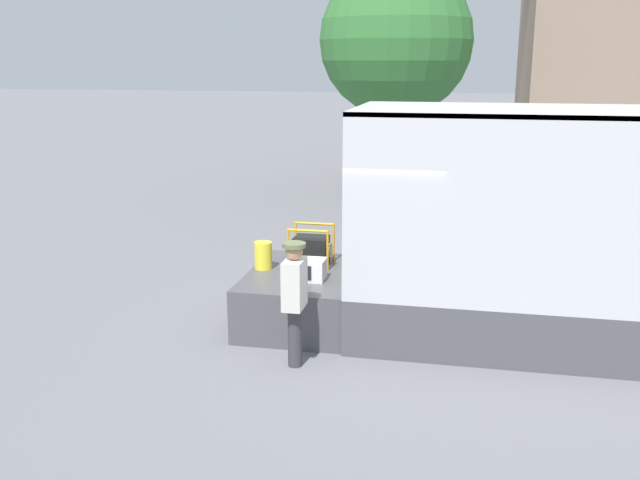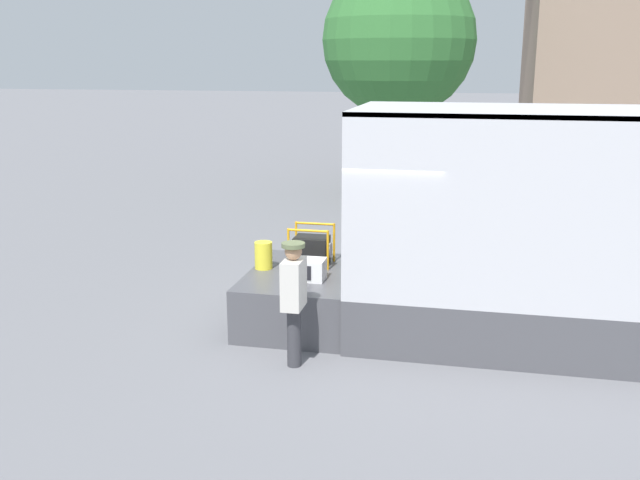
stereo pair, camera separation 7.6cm
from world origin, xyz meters
TOP-DOWN VIEW (x-y plane):
  - ground_plane at (0.00, 0.00)m, footprint 160.00×160.00m
  - tailgate_deck at (-0.79, 0.00)m, footprint 1.58×2.25m
  - microwave at (-0.67, -0.36)m, footprint 0.55×0.36m
  - portable_generator at (-0.74, 0.42)m, footprint 0.64×0.51m
  - orange_bucket at (-1.41, 0.05)m, footprint 0.26×0.26m
  - worker_person at (-0.52, -1.59)m, footprint 0.29×0.44m
  - street_tree at (-0.57, 10.24)m, footprint 4.16×4.16m

SIDE VIEW (x-z plane):
  - ground_plane at x=0.00m, z-range 0.00..0.00m
  - tailgate_deck at x=-0.79m, z-range 0.00..0.77m
  - microwave at x=-0.67m, z-range 0.77..1.07m
  - orange_bucket at x=-1.41m, z-range 0.77..1.17m
  - worker_person at x=-0.52m, z-range 0.18..1.80m
  - portable_generator at x=-0.74m, z-range 0.69..1.29m
  - street_tree at x=-0.57m, z-range 1.11..7.53m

